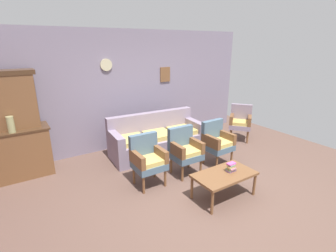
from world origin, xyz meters
name	(u,v)px	position (x,y,z in m)	size (l,w,h in m)	color
ground_plane	(201,191)	(0.00, 0.00, 0.00)	(7.68, 7.68, 0.00)	brown
wall_back_with_decor	(132,89)	(0.00, 2.63, 1.35)	(6.40, 0.09, 2.70)	gray
side_cabinet	(18,153)	(-2.52, 2.25, 0.47)	(1.16, 0.55, 0.93)	brown
cabinet_upper_hutch	(7,100)	(-2.52, 2.33, 1.45)	(0.99, 0.38, 1.03)	brown
vase_on_cabinet	(11,125)	(-2.54, 2.07, 1.07)	(0.12, 0.12, 0.29)	tan
floral_couch	(157,140)	(0.16, 1.77, 0.32)	(2.12, 0.93, 0.90)	gray
armchair_by_doorway	(148,158)	(-0.64, 0.72, 0.50)	(0.52, 0.49, 0.90)	slate
armchair_near_cabinet	(185,149)	(0.14, 0.69, 0.50)	(0.53, 0.50, 0.90)	slate
armchair_row_middle	(217,141)	(0.94, 0.67, 0.50)	(0.54, 0.51, 0.90)	slate
wingback_chair_by_fireplace	(240,121)	(2.42, 1.38, 0.50)	(0.71, 0.71, 0.90)	gray
coffee_table	(224,176)	(0.20, -0.30, 0.38)	(1.00, 0.56, 0.42)	brown
book_stack_on_table	(231,167)	(0.34, -0.31, 0.49)	(0.16, 0.12, 0.15)	slate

